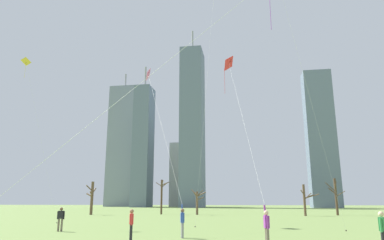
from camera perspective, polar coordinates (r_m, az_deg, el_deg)
kite_flyer_far_back_red at (r=18.92m, az=10.03°, el=-7.92°), size 2.40×10.22×13.36m
kite_flyer_foreground_right_pink at (r=24.41m, az=-3.79°, el=-7.13°), size 6.52×14.18×15.85m
kite_flyer_midfield_right_purple at (r=14.05m, az=-22.72°, el=-7.98°), size 11.68×2.52×12.01m
bystander_strolling_midfield at (r=26.71m, az=-20.74°, el=-14.79°), size 0.50×0.27×1.62m
bystander_watching_nearby at (r=16.63m, az=28.81°, el=-15.48°), size 0.35×0.45×1.62m
bystander_far_off_by_trees at (r=19.38m, az=-9.93°, el=-16.32°), size 0.31×0.48×1.62m
distant_kite_drifting_right_yellow at (r=37.96m, az=-25.20°, el=6.49°), size 3.45×3.42×15.98m
distant_kite_low_near_trees_white at (r=39.01m, az=3.38°, el=17.46°), size 1.71×5.50×24.96m
bare_tree_center at (r=58.51m, az=-4.97°, el=-12.12°), size 2.21×2.29×5.55m
bare_tree_right_of_center at (r=54.38m, az=18.05°, el=-12.26°), size 2.59×2.06×4.48m
bare_tree_left_of_center at (r=58.49m, az=-16.13°, el=-12.03°), size 1.48×2.47×5.13m
bare_tree_leftmost at (r=58.58m, az=22.51°, el=-11.28°), size 2.64×2.54×5.52m
bare_tree_far_right_edge at (r=56.44m, az=0.87°, el=-13.11°), size 2.58×2.48×3.97m
skyline_tall_tower at (r=154.30m, az=-11.32°, el=-4.06°), size 11.32×8.43×58.68m
skyline_slender_spire at (r=136.32m, az=-8.00°, el=-4.11°), size 6.28×9.25×55.65m
skyline_wide_slab at (r=146.33m, az=-1.32°, el=-8.91°), size 11.19×6.89×35.17m
skyline_mid_tower_right at (r=130.55m, az=0.08°, el=-0.93°), size 8.20×11.31×68.71m
skyline_short_annex at (r=129.02m, az=20.34°, el=-2.69°), size 9.50×6.95×47.63m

